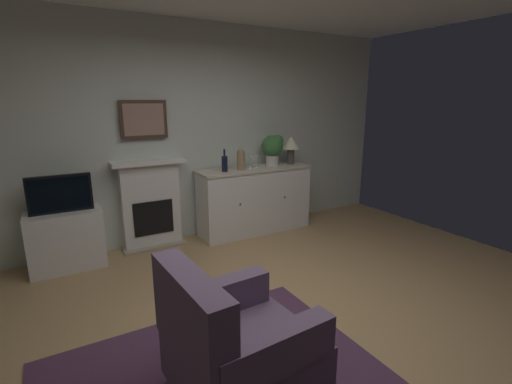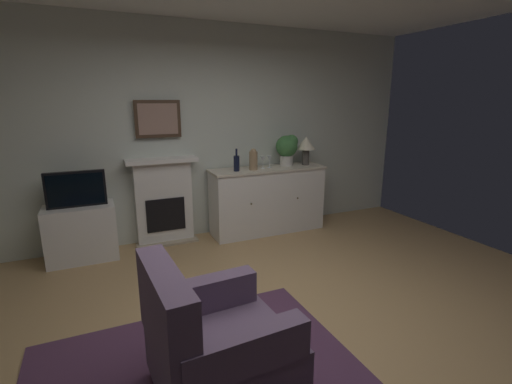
{
  "view_description": "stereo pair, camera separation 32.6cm",
  "coord_description": "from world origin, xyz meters",
  "px_view_note": "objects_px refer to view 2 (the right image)",
  "views": [
    {
      "loc": [
        -1.57,
        -2.13,
        1.8
      ],
      "look_at": [
        0.02,
        0.61,
        1.0
      ],
      "focal_mm": 25.66,
      "sensor_mm": 36.0,
      "label": 1
    },
    {
      "loc": [
        -1.27,
        -2.28,
        1.8
      ],
      "look_at": [
        0.02,
        0.61,
        1.0
      ],
      "focal_mm": 25.66,
      "sensor_mm": 36.0,
      "label": 2
    }
  ],
  "objects_px": {
    "framed_picture": "(158,119)",
    "tv_set": "(76,189)",
    "fireplace_unit": "(164,201)",
    "vase_decorative": "(253,159)",
    "table_lamp": "(306,145)",
    "sideboard_cabinet": "(267,200)",
    "wine_glass_left": "(263,159)",
    "wine_bottle": "(237,163)",
    "tv_cabinet": "(81,233)",
    "wine_glass_center": "(270,159)",
    "armchair": "(213,344)",
    "potted_plant_small": "(287,147)"
  },
  "relations": [
    {
      "from": "vase_decorative",
      "to": "tv_set",
      "type": "bearing_deg",
      "value": 178.87
    },
    {
      "from": "fireplace_unit",
      "to": "armchair",
      "type": "bearing_deg",
      "value": -94.57
    },
    {
      "from": "framed_picture",
      "to": "tv_set",
      "type": "bearing_deg",
      "value": -166.69
    },
    {
      "from": "armchair",
      "to": "wine_glass_left",
      "type": "bearing_deg",
      "value": 59.11
    },
    {
      "from": "tv_cabinet",
      "to": "tv_set",
      "type": "relative_size",
      "value": 1.21
    },
    {
      "from": "framed_picture",
      "to": "wine_bottle",
      "type": "relative_size",
      "value": 1.9
    },
    {
      "from": "framed_picture",
      "to": "tv_cabinet",
      "type": "bearing_deg",
      "value": -167.99
    },
    {
      "from": "framed_picture",
      "to": "wine_glass_left",
      "type": "xyz_separation_m",
      "value": [
        1.3,
        -0.24,
        -0.55
      ]
    },
    {
      "from": "tv_set",
      "to": "potted_plant_small",
      "type": "relative_size",
      "value": 1.44
    },
    {
      "from": "tv_set",
      "to": "potted_plant_small",
      "type": "height_order",
      "value": "potted_plant_small"
    },
    {
      "from": "table_lamp",
      "to": "sideboard_cabinet",
      "type": "bearing_deg",
      "value": -180.0
    },
    {
      "from": "wine_glass_center",
      "to": "tv_cabinet",
      "type": "height_order",
      "value": "wine_glass_center"
    },
    {
      "from": "framed_picture",
      "to": "armchair",
      "type": "relative_size",
      "value": 0.6
    },
    {
      "from": "wine_glass_center",
      "to": "potted_plant_small",
      "type": "xyz_separation_m",
      "value": [
        0.29,
        0.04,
        0.13
      ]
    },
    {
      "from": "sideboard_cabinet",
      "to": "wine_bottle",
      "type": "xyz_separation_m",
      "value": [
        -0.47,
        -0.05,
        0.56
      ]
    },
    {
      "from": "sideboard_cabinet",
      "to": "vase_decorative",
      "type": "distance_m",
      "value": 0.64
    },
    {
      "from": "armchair",
      "to": "fireplace_unit",
      "type": "bearing_deg",
      "value": 85.43
    },
    {
      "from": "fireplace_unit",
      "to": "armchair",
      "type": "relative_size",
      "value": 1.2
    },
    {
      "from": "wine_glass_left",
      "to": "tv_set",
      "type": "relative_size",
      "value": 0.27
    },
    {
      "from": "wine_bottle",
      "to": "armchair",
      "type": "height_order",
      "value": "wine_bottle"
    },
    {
      "from": "wine_glass_center",
      "to": "tv_set",
      "type": "bearing_deg",
      "value": -179.6
    },
    {
      "from": "framed_picture",
      "to": "potted_plant_small",
      "type": "height_order",
      "value": "framed_picture"
    },
    {
      "from": "framed_picture",
      "to": "table_lamp",
      "type": "bearing_deg",
      "value": -6.42
    },
    {
      "from": "framed_picture",
      "to": "vase_decorative",
      "type": "xyz_separation_m",
      "value": [
        1.15,
        -0.27,
        -0.53
      ]
    },
    {
      "from": "tv_set",
      "to": "framed_picture",
      "type": "bearing_deg",
      "value": 13.31
    },
    {
      "from": "wine_bottle",
      "to": "vase_decorative",
      "type": "xyz_separation_m",
      "value": [
        0.23,
        -0.0,
        0.03
      ]
    },
    {
      "from": "tv_cabinet",
      "to": "sideboard_cabinet",
      "type": "bearing_deg",
      "value": -0.36
    },
    {
      "from": "wine_bottle",
      "to": "tv_cabinet",
      "type": "relative_size",
      "value": 0.39
    },
    {
      "from": "wine_bottle",
      "to": "armchair",
      "type": "relative_size",
      "value": 0.32
    },
    {
      "from": "fireplace_unit",
      "to": "sideboard_cabinet",
      "type": "bearing_deg",
      "value": -7.31
    },
    {
      "from": "sideboard_cabinet",
      "to": "tv_set",
      "type": "distance_m",
      "value": 2.39
    },
    {
      "from": "wine_bottle",
      "to": "wine_glass_center",
      "type": "height_order",
      "value": "wine_bottle"
    },
    {
      "from": "framed_picture",
      "to": "wine_glass_center",
      "type": "relative_size",
      "value": 3.33
    },
    {
      "from": "table_lamp",
      "to": "tv_set",
      "type": "xyz_separation_m",
      "value": [
        -2.95,
        -0.01,
        -0.34
      ]
    },
    {
      "from": "tv_cabinet",
      "to": "potted_plant_small",
      "type": "bearing_deg",
      "value": 0.65
    },
    {
      "from": "fireplace_unit",
      "to": "tv_set",
      "type": "relative_size",
      "value": 1.77
    },
    {
      "from": "wine_glass_left",
      "to": "armchair",
      "type": "distance_m",
      "value": 3.04
    },
    {
      "from": "wine_bottle",
      "to": "table_lamp",
      "type": "bearing_deg",
      "value": 2.5
    },
    {
      "from": "tv_set",
      "to": "potted_plant_small",
      "type": "distance_m",
      "value": 2.7
    },
    {
      "from": "framed_picture",
      "to": "vase_decorative",
      "type": "distance_m",
      "value": 1.29
    },
    {
      "from": "tv_set",
      "to": "armchair",
      "type": "distance_m",
      "value": 2.7
    },
    {
      "from": "wine_glass_left",
      "to": "wine_glass_center",
      "type": "xyz_separation_m",
      "value": [
        0.11,
        0.02,
        0.0
      ]
    },
    {
      "from": "fireplace_unit",
      "to": "potted_plant_small",
      "type": "distance_m",
      "value": 1.82
    },
    {
      "from": "fireplace_unit",
      "to": "armchair",
      "type": "height_order",
      "value": "fireplace_unit"
    },
    {
      "from": "wine_bottle",
      "to": "potted_plant_small",
      "type": "relative_size",
      "value": 0.67
    },
    {
      "from": "tv_cabinet",
      "to": "potted_plant_small",
      "type": "distance_m",
      "value": 2.81
    },
    {
      "from": "fireplace_unit",
      "to": "vase_decorative",
      "type": "height_order",
      "value": "vase_decorative"
    },
    {
      "from": "framed_picture",
      "to": "tv_cabinet",
      "type": "height_order",
      "value": "framed_picture"
    },
    {
      "from": "fireplace_unit",
      "to": "wine_glass_center",
      "type": "xyz_separation_m",
      "value": [
        1.41,
        -0.17,
        0.48
      ]
    },
    {
      "from": "framed_picture",
      "to": "armchair",
      "type": "bearing_deg",
      "value": -94.5
    }
  ]
}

